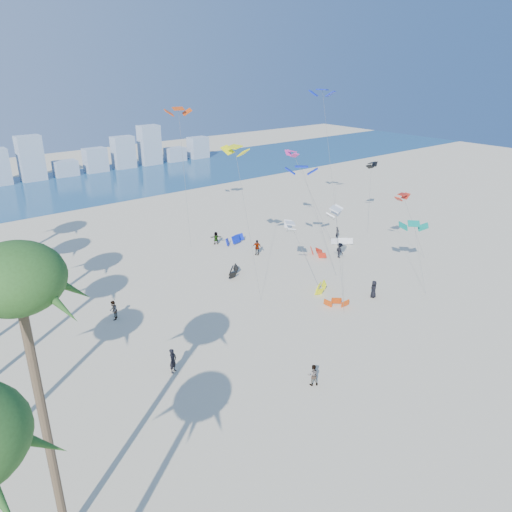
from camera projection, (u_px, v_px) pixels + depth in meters
ground at (367, 393)px, 34.09m from camera, size 220.00×220.00×0.00m
ocean at (43, 191)px, 86.23m from camera, size 220.00×220.00×0.00m
kitesurfer_near at (173, 361)px, 36.06m from camera, size 0.84×0.77×1.93m
kitesurfer_mid at (313, 375)px, 34.68m from camera, size 0.99×0.93×1.62m
kitesurfers_far at (268, 259)px, 54.58m from camera, size 32.16×22.84×1.86m
grounded_kites at (287, 258)px, 56.05m from camera, size 18.96×21.19×1.03m
flying_kites at (301, 157)px, 53.72m from camera, size 28.21×32.39×18.59m
distant_skyline at (17, 166)px, 91.63m from camera, size 85.00×3.00×8.40m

